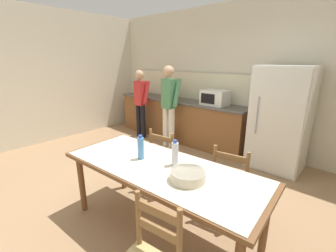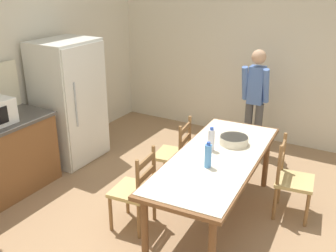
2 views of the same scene
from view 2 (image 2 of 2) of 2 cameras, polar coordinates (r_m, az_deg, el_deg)
ground_plane at (r=4.17m, az=-0.86°, el=-17.07°), size 8.32×8.32×0.00m
wall_right at (r=6.38m, az=14.48°, el=10.59°), size 0.12×5.20×2.90m
refrigerator at (r=5.75m, az=-14.12°, el=3.45°), size 0.85×0.73×1.74m
dining_table at (r=4.21m, az=7.04°, el=-5.34°), size 2.21×0.99×0.79m
bottle_near_centre at (r=3.89m, az=5.83°, el=-4.30°), size 0.07×0.07×0.27m
bottle_off_centre at (r=4.25m, az=6.31°, el=-2.00°), size 0.07×0.07×0.27m
serving_bowl at (r=4.46m, az=9.54°, el=-1.99°), size 0.32×0.32×0.09m
chair_side_near_right at (r=4.61m, az=17.47°, el=-7.41°), size 0.47×0.45×0.91m
chair_side_far_right at (r=4.97m, az=1.00°, el=-4.11°), size 0.48×0.46×0.91m
chair_side_far_left at (r=4.22m, az=-4.76°, el=-9.28°), size 0.46×0.44×0.91m
person_by_table at (r=5.90m, az=12.56°, el=4.19°), size 0.28×0.40×1.57m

